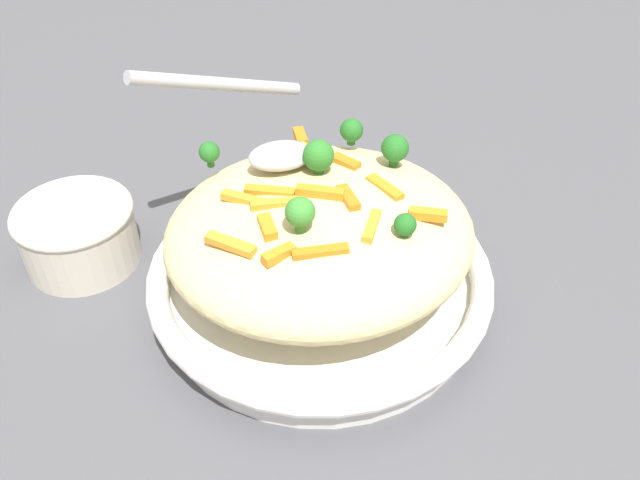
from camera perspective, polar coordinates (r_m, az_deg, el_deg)
ground_plane at (r=0.61m, az=-0.00°, el=-5.05°), size 2.40×2.40×0.00m
serving_bowl at (r=0.59m, az=-0.00°, el=-3.42°), size 0.30×0.30×0.04m
pasta_mound at (r=0.56m, az=-0.00°, el=0.71°), size 0.26×0.24×0.08m
carrot_piece_0 at (r=0.59m, az=-0.72°, el=7.34°), size 0.02×0.04×0.01m
carrot_piece_1 at (r=0.58m, az=2.21°, el=6.77°), size 0.02×0.03×0.01m
carrot_piece_2 at (r=0.48m, az=-3.58°, el=-1.25°), size 0.03×0.02×0.01m
carrot_piece_3 at (r=0.53m, az=9.33°, el=2.20°), size 0.03×0.02×0.01m
carrot_piece_4 at (r=0.58m, az=-2.97°, el=6.65°), size 0.04×0.01×0.01m
carrot_piece_5 at (r=0.52m, az=-3.93°, el=3.02°), size 0.04×0.01×0.01m
carrot_piece_6 at (r=0.49m, az=0.03°, el=-0.98°), size 0.04×0.01×0.01m
carrot_piece_7 at (r=0.55m, az=5.52°, el=4.68°), size 0.02×0.04×0.01m
carrot_piece_8 at (r=0.54m, az=-4.36°, el=4.20°), size 0.04×0.03×0.01m
carrot_piece_9 at (r=0.54m, az=-6.65°, el=3.54°), size 0.03×0.03×0.01m
carrot_piece_10 at (r=0.51m, az=4.51°, el=1.18°), size 0.03×0.04×0.01m
carrot_piece_11 at (r=0.50m, az=-4.57°, el=1.12°), size 0.01×0.03×0.01m
carrot_piece_12 at (r=0.53m, az=0.18°, el=4.17°), size 0.04×0.03×0.01m
carrot_piece_13 at (r=0.62m, az=-1.72°, el=8.92°), size 0.01×0.03×0.01m
carrot_piece_14 at (r=0.53m, az=2.44°, el=3.72°), size 0.01×0.03×0.01m
carrot_piece_15 at (r=0.50m, az=-7.75°, el=-0.34°), size 0.04×0.04×0.01m
broccoli_floret_0 at (r=0.61m, az=2.75°, el=9.44°), size 0.02×0.02×0.03m
broccoli_floret_1 at (r=0.58m, az=-9.54°, el=7.47°), size 0.02×0.02×0.02m
broccoli_floret_2 at (r=0.49m, az=-1.73°, el=2.39°), size 0.02×0.02×0.03m
broccoli_floret_3 at (r=0.50m, az=7.37°, el=1.32°), size 0.02×0.02×0.02m
broccoli_floret_4 at (r=0.55m, az=-0.13°, el=7.28°), size 0.03×0.03×0.03m
broccoli_floret_5 at (r=0.58m, az=6.49°, el=7.86°), size 0.02×0.02×0.03m
serving_spoon at (r=0.58m, az=-5.53°, el=9.75°), size 0.16×0.14×0.08m
companion_bowl at (r=0.67m, az=-20.21°, el=0.68°), size 0.11×0.11×0.06m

